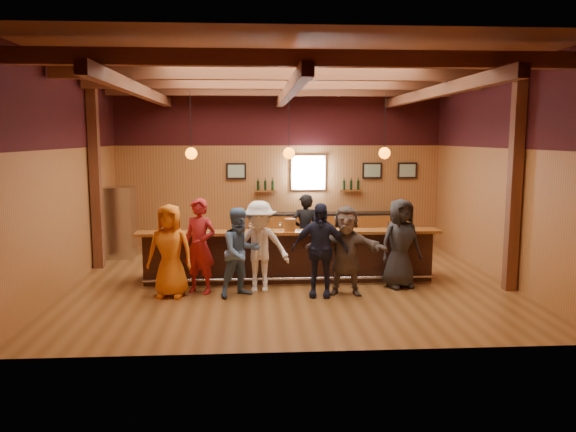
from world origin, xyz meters
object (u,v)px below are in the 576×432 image
(customer_orange, at_px, (170,251))
(bartender, at_px, (305,232))
(stainless_fridge, at_px, (120,222))
(customer_white, at_px, (259,247))
(back_bar_cabinet, at_px, (323,230))
(customer_denim, at_px, (241,252))
(customer_brown, at_px, (346,250))
(customer_redvest, at_px, (200,246))
(customer_navy, at_px, (320,250))
(bottle_a, at_px, (325,223))
(ice_bucket, at_px, (290,225))
(customer_dark, at_px, (401,243))
(bar_counter, at_px, (289,255))

(customer_orange, bearing_deg, bartender, 46.89)
(stainless_fridge, bearing_deg, customer_white, -44.20)
(back_bar_cabinet, relative_size, customer_denim, 2.34)
(bartender, bearing_deg, customer_brown, 96.91)
(customer_redvest, bearing_deg, bartender, 63.83)
(customer_navy, xyz_separation_m, bottle_a, (0.24, 1.10, 0.34))
(customer_brown, bearing_deg, customer_orange, -170.27)
(customer_orange, xyz_separation_m, customer_navy, (2.84, -0.16, 0.01))
(stainless_fridge, bearing_deg, customer_brown, -35.71)
(customer_denim, xyz_separation_m, bartender, (1.44, 2.17, 0.02))
(back_bar_cabinet, height_order, ice_bucket, ice_bucket)
(customer_white, relative_size, bottle_a, 5.15)
(customer_dark, bearing_deg, customer_brown, -175.88)
(customer_white, relative_size, customer_navy, 1.00)
(back_bar_cabinet, bearing_deg, customer_redvest, -123.40)
(customer_orange, relative_size, customer_denim, 1.04)
(bartender, bearing_deg, customer_white, 51.68)
(back_bar_cabinet, distance_m, stainless_fridge, 5.43)
(customer_denim, distance_m, customer_white, 0.48)
(back_bar_cabinet, distance_m, bartender, 2.77)
(bar_counter, height_order, customer_white, customer_white)
(bar_counter, relative_size, customer_dark, 3.48)
(customer_orange, height_order, bartender, customer_orange)
(customer_orange, xyz_separation_m, bottle_a, (3.08, 0.94, 0.36))
(bar_counter, distance_m, customer_dark, 2.37)
(stainless_fridge, height_order, customer_denim, stainless_fridge)
(customer_white, xyz_separation_m, bottle_a, (1.37, 0.69, 0.35))
(customer_navy, relative_size, customer_dark, 1.00)
(customer_redvest, bearing_deg, ice_bucket, 42.48)
(back_bar_cabinet, bearing_deg, bottle_a, -96.85)
(bar_counter, height_order, customer_orange, customer_orange)
(customer_orange, height_order, bottle_a, customer_orange)
(bar_counter, height_order, customer_navy, customer_navy)
(bar_counter, relative_size, back_bar_cabinet, 1.57)
(back_bar_cabinet, relative_size, customer_orange, 2.25)
(customer_denim, bearing_deg, stainless_fridge, 99.60)
(customer_brown, bearing_deg, stainless_fridge, 155.05)
(customer_redvest, bearing_deg, customer_navy, 14.27)
(stainless_fridge, xyz_separation_m, customer_navy, (4.61, -3.79, 0.00))
(customer_redvest, xyz_separation_m, customer_dark, (4.01, 0.16, -0.03))
(stainless_fridge, distance_m, customer_dark, 7.11)
(customer_redvest, relative_size, bartender, 1.07)
(bartender, height_order, bottle_a, bartender)
(back_bar_cabinet, xyz_separation_m, customer_redvest, (-2.99, -4.54, 0.46))
(customer_redvest, distance_m, customer_white, 1.16)
(customer_navy, distance_m, bottle_a, 1.18)
(stainless_fridge, bearing_deg, bottle_a, -29.02)
(customer_brown, relative_size, ice_bucket, 6.81)
(customer_brown, bearing_deg, bottle_a, 116.79)
(bar_counter, bearing_deg, customer_brown, -50.67)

